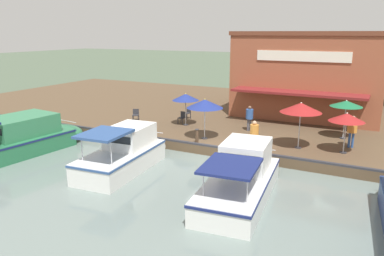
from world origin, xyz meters
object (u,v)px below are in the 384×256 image
at_px(cafe_chair_mid_patio, 136,114).
at_px(patio_umbrella_near_quay_edge, 205,104).
at_px(mooring_post, 197,136).
at_px(patio_umbrella_by_entrance, 346,104).
at_px(motorboat_far_downstream, 16,140).
at_px(patio_umbrella_back_row, 347,117).
at_px(patio_umbrella_mid_patio_left, 301,108).
at_px(cafe_chair_under_first_umbrella, 187,112).
at_px(waterfront_restaurant, 313,72).
at_px(cafe_chair_far_corner_seat, 182,117).
at_px(swan, 213,214).
at_px(patio_umbrella_far_corner, 186,97).
at_px(person_at_quay_edge, 352,128).
at_px(motorboat_fourth_along, 244,176).
at_px(person_near_entrance, 254,132).
at_px(motorboat_outer_channel, 128,152).
at_px(person_mid_patio, 250,115).

bearing_deg(cafe_chair_mid_patio, patio_umbrella_near_quay_edge, 72.34).
bearing_deg(cafe_chair_mid_patio, mooring_post, 64.13).
bearing_deg(patio_umbrella_by_entrance, motorboat_far_downstream, -59.39).
xyz_separation_m(patio_umbrella_near_quay_edge, patio_umbrella_back_row, (-0.87, 7.81, -0.22)).
bearing_deg(patio_umbrella_mid_patio_left, cafe_chair_under_first_umbrella, -112.63).
distance_m(waterfront_restaurant, mooring_post, 13.61).
height_order(cafe_chair_far_corner_seat, swan, cafe_chair_far_corner_seat).
bearing_deg(patio_umbrella_near_quay_edge, waterfront_restaurant, 160.05).
relative_size(patio_umbrella_by_entrance, swan, 3.45).
bearing_deg(mooring_post, patio_umbrella_far_corner, -143.77).
bearing_deg(waterfront_restaurant, cafe_chair_far_corner_seat, -39.63).
relative_size(patio_umbrella_by_entrance, cafe_chair_mid_patio, 2.80).
height_order(patio_umbrella_by_entrance, person_at_quay_edge, patio_umbrella_by_entrance).
xyz_separation_m(patio_umbrella_by_entrance, patio_umbrella_back_row, (2.99, 0.31, -0.20)).
bearing_deg(motorboat_fourth_along, cafe_chair_under_first_umbrella, -140.99).
height_order(person_near_entrance, swan, person_near_entrance).
height_order(cafe_chair_under_first_umbrella, motorboat_far_downstream, motorboat_far_downstream).
height_order(motorboat_outer_channel, motorboat_far_downstream, motorboat_outer_channel).
relative_size(patio_umbrella_mid_patio_left, person_near_entrance, 1.58).
height_order(cafe_chair_under_first_umbrella, person_mid_patio, person_mid_patio).
bearing_deg(motorboat_fourth_along, motorboat_outer_channel, -92.54).
xyz_separation_m(patio_umbrella_back_row, person_near_entrance, (1.67, -4.45, -0.92)).
distance_m(patio_umbrella_near_quay_edge, motorboat_fourth_along, 7.08).
bearing_deg(person_at_quay_edge, patio_umbrella_back_row, -11.78).
distance_m(patio_umbrella_far_corner, person_mid_patio, 4.56).
xyz_separation_m(cafe_chair_under_first_umbrella, cafe_chair_far_corner_seat, (1.59, 0.43, 0.00)).
distance_m(person_mid_patio, motorboat_far_downstream, 14.26).
height_order(waterfront_restaurant, cafe_chair_far_corner_seat, waterfront_restaurant).
bearing_deg(patio_umbrella_mid_patio_left, person_near_entrance, -55.00).
height_order(patio_umbrella_mid_patio_left, mooring_post, patio_umbrella_mid_patio_left).
distance_m(cafe_chair_under_first_umbrella, cafe_chair_mid_patio, 3.83).
bearing_deg(swan, cafe_chair_under_first_umbrella, -148.50).
height_order(patio_umbrella_back_row, person_mid_patio, patio_umbrella_back_row).
bearing_deg(patio_umbrella_back_row, swan, -22.35).
xyz_separation_m(cafe_chair_under_first_umbrella, motorboat_outer_channel, (9.37, 1.43, -0.18)).
distance_m(patio_umbrella_near_quay_edge, patio_umbrella_far_corner, 3.67).
relative_size(person_mid_patio, motorboat_fourth_along, 0.22).
xyz_separation_m(cafe_chair_under_first_umbrella, cafe_chair_mid_patio, (2.32, -3.05, 0.00)).
height_order(cafe_chair_under_first_umbrella, swan, cafe_chair_under_first_umbrella).
bearing_deg(person_at_quay_edge, motorboat_fourth_along, -26.87).
bearing_deg(patio_umbrella_back_row, patio_umbrella_by_entrance, -174.07).
bearing_deg(person_at_quay_edge, cafe_chair_far_corner_seat, -93.62).
distance_m(patio_umbrella_mid_patio_left, person_at_quay_edge, 3.18).
distance_m(patio_umbrella_back_row, motorboat_far_downstream, 18.42).
bearing_deg(patio_umbrella_by_entrance, patio_umbrella_near_quay_edge, -62.76).
height_order(patio_umbrella_mid_patio_left, patio_umbrella_back_row, patio_umbrella_mid_patio_left).
distance_m(patio_umbrella_by_entrance, cafe_chair_under_first_umbrella, 11.12).
bearing_deg(motorboat_far_downstream, motorboat_outer_channel, 98.35).
height_order(person_at_quay_edge, motorboat_far_downstream, person_at_quay_edge).
bearing_deg(motorboat_fourth_along, cafe_chair_mid_patio, -124.00).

